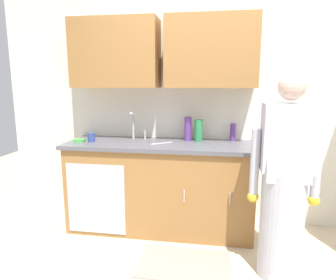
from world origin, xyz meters
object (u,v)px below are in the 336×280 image
(sink, at_px, (133,143))
(bottle_cleaner_spray, at_px, (233,132))
(bottle_water_short, at_px, (188,129))
(sponge, at_px, (79,141))
(bottle_soap, at_px, (199,130))
(cup_by_sink, at_px, (91,137))
(knife_on_counter, at_px, (162,143))
(person_at_sink, at_px, (284,194))

(sink, distance_m, bottle_cleaner_spray, 1.06)
(bottle_water_short, height_order, sponge, bottle_water_short)
(bottle_soap, relative_size, bottle_water_short, 0.91)
(bottle_cleaner_spray, height_order, sponge, bottle_cleaner_spray)
(cup_by_sink, xyz_separation_m, knife_on_counter, (0.75, 0.02, -0.04))
(bottle_soap, bearing_deg, sink, -167.98)
(bottle_water_short, bearing_deg, person_at_sink, -44.44)
(bottle_soap, height_order, bottle_water_short, bottle_water_short)
(bottle_cleaner_spray, bearing_deg, sink, -168.08)
(cup_by_sink, bearing_deg, bottle_cleaner_spray, 10.68)
(sink, bearing_deg, bottle_soap, 12.02)
(cup_by_sink, relative_size, knife_on_counter, 0.38)
(person_at_sink, bearing_deg, bottle_soap, 131.76)
(sink, bearing_deg, bottle_water_short, 15.54)
(person_at_sink, relative_size, bottle_cleaner_spray, 8.63)
(sponge, bearing_deg, bottle_soap, 11.06)
(sink, bearing_deg, knife_on_counter, -7.38)
(sink, bearing_deg, person_at_sink, -25.41)
(bottle_water_short, distance_m, cup_by_sink, 1.02)
(person_at_sink, bearing_deg, cup_by_sink, 161.81)
(knife_on_counter, bearing_deg, sponge, 145.93)
(bottle_soap, height_order, knife_on_counter, bottle_soap)
(cup_by_sink, relative_size, sponge, 0.83)
(cup_by_sink, height_order, sponge, cup_by_sink)
(knife_on_counter, xyz_separation_m, sponge, (-0.87, -0.06, 0.01))
(bottle_cleaner_spray, bearing_deg, bottle_water_short, -172.47)
(bottle_water_short, bearing_deg, bottle_cleaner_spray, 7.53)
(bottle_soap, distance_m, knife_on_counter, 0.42)
(bottle_soap, distance_m, sponge, 1.26)
(cup_by_sink, bearing_deg, bottle_soap, 10.34)
(bottle_cleaner_spray, relative_size, cup_by_sink, 2.06)
(bottle_soap, bearing_deg, knife_on_counter, -153.38)
(sink, relative_size, bottle_cleaner_spray, 2.66)
(person_at_sink, xyz_separation_m, knife_on_counter, (-1.08, 0.62, 0.25))
(cup_by_sink, bearing_deg, sink, 7.73)
(person_at_sink, distance_m, knife_on_counter, 1.28)
(bottle_soap, distance_m, bottle_cleaner_spray, 0.37)
(bottle_cleaner_spray, xyz_separation_m, knife_on_counter, (-0.73, -0.26, -0.09))
(bottle_cleaner_spray, bearing_deg, person_at_sink, -67.83)
(sink, relative_size, person_at_sink, 0.31)
(sink, distance_m, bottle_soap, 0.70)
(bottle_soap, xyz_separation_m, sponge, (-1.23, -0.24, -0.10))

